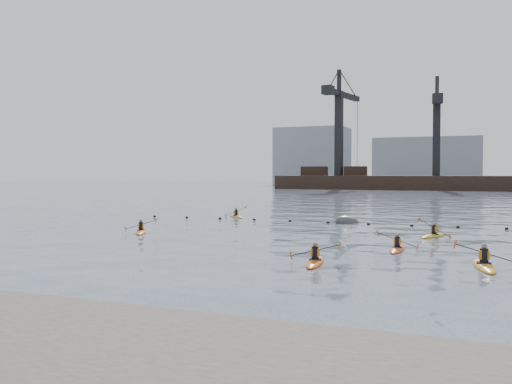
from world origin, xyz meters
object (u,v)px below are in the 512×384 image
at_px(kayaker_0, 315,261).
at_px(kayaker_1, 484,265).
at_px(mooring_buoy, 348,223).
at_px(kayaker_2, 141,231).
at_px(kayaker_3, 434,235).
at_px(kayaker_4, 397,248).
at_px(kayaker_5, 236,216).

distance_m(kayaker_0, kayaker_1, 6.57).
bearing_deg(mooring_buoy, kayaker_1, -61.66).
height_order(kayaker_2, kayaker_3, kayaker_3).
distance_m(kayaker_3, mooring_buoy, 9.47).
relative_size(kayaker_0, mooring_buoy, 1.60).
bearing_deg(kayaker_4, kayaker_5, -44.06).
bearing_deg(mooring_buoy, kayaker_2, -132.33).
relative_size(kayaker_0, kayaker_4, 1.09).
height_order(kayaker_0, mooring_buoy, kayaker_0).
xyz_separation_m(kayaker_1, kayaker_2, (-19.50, 5.43, -0.01)).
height_order(kayaker_3, kayaker_5, kayaker_3).
xyz_separation_m(kayaker_0, kayaker_1, (6.38, 1.54, 0.01)).
distance_m(kayaker_0, kayaker_3, 12.21).
xyz_separation_m(kayaker_2, kayaker_5, (0.61, 13.00, -0.00)).
relative_size(kayaker_1, kayaker_3, 1.15).
height_order(kayaker_1, kayaker_2, kayaker_1).
xyz_separation_m(kayaker_0, kayaker_2, (-13.12, 6.97, -0.00)).
height_order(kayaker_0, kayaker_2, kayaker_0).
distance_m(kayaker_0, kayaker_2, 14.85).
bearing_deg(kayaker_4, kayaker_1, 137.22).
relative_size(kayaker_5, mooring_buoy, 1.25).
bearing_deg(kayaker_3, kayaker_0, -87.65).
distance_m(kayaker_2, kayaker_3, 17.59).
distance_m(kayaker_3, kayaker_5, 18.39).
bearing_deg(kayaker_5, mooring_buoy, -51.31).
xyz_separation_m(kayaker_1, kayaker_4, (-3.77, 3.55, -0.01)).
relative_size(kayaker_3, mooring_buoy, 1.51).
relative_size(kayaker_0, kayaker_3, 1.06).
xyz_separation_m(kayaker_3, kayaker_4, (-1.24, -6.49, -0.00)).
relative_size(kayaker_3, kayaker_4, 1.03).
xyz_separation_m(kayaker_2, mooring_buoy, (10.41, 11.43, -0.09)).
height_order(kayaker_1, kayaker_3, kayaker_3).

